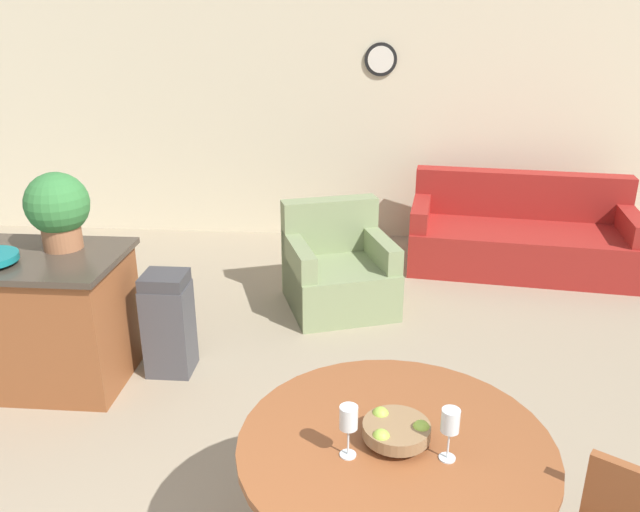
{
  "coord_description": "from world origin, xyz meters",
  "views": [
    {
      "loc": [
        0.53,
        -0.98,
        2.34
      ],
      "look_at": [
        0.25,
        2.55,
        0.97
      ],
      "focal_mm": 35.0,
      "sensor_mm": 36.0,
      "label": 1
    }
  ],
  "objects_px": {
    "fruit_bowl": "(396,430)",
    "wine_glass_left": "(349,420)",
    "wine_glass_right": "(450,423)",
    "dining_table": "(394,477)",
    "couch": "(519,237)",
    "trash_bin": "(169,324)",
    "kitchen_island": "(40,318)",
    "potted_plant": "(58,208)",
    "armchair": "(338,273)"
  },
  "relations": [
    {
      "from": "fruit_bowl",
      "to": "potted_plant",
      "type": "height_order",
      "value": "potted_plant"
    },
    {
      "from": "dining_table",
      "to": "wine_glass_right",
      "type": "relative_size",
      "value": 5.75
    },
    {
      "from": "wine_glass_left",
      "to": "couch",
      "type": "bearing_deg",
      "value": 68.76
    },
    {
      "from": "potted_plant",
      "to": "trash_bin",
      "type": "xyz_separation_m",
      "value": [
        0.65,
        0.01,
        -0.82
      ]
    },
    {
      "from": "fruit_bowl",
      "to": "trash_bin",
      "type": "height_order",
      "value": "fruit_bowl"
    },
    {
      "from": "wine_glass_left",
      "to": "wine_glass_right",
      "type": "bearing_deg",
      "value": 1.7
    },
    {
      "from": "couch",
      "to": "wine_glass_right",
      "type": "bearing_deg",
      "value": -99.19
    },
    {
      "from": "fruit_bowl",
      "to": "wine_glass_left",
      "type": "relative_size",
      "value": 1.22
    },
    {
      "from": "dining_table",
      "to": "fruit_bowl",
      "type": "height_order",
      "value": "fruit_bowl"
    },
    {
      "from": "wine_glass_left",
      "to": "potted_plant",
      "type": "relative_size",
      "value": 0.43
    },
    {
      "from": "trash_bin",
      "to": "couch",
      "type": "distance_m",
      "value": 3.59
    },
    {
      "from": "trash_bin",
      "to": "couch",
      "type": "xyz_separation_m",
      "value": [
        2.84,
        2.2,
        -0.07
      ]
    },
    {
      "from": "kitchen_island",
      "to": "couch",
      "type": "bearing_deg",
      "value": 32.88
    },
    {
      "from": "trash_bin",
      "to": "dining_table",
      "type": "bearing_deg",
      "value": -48.66
    },
    {
      "from": "potted_plant",
      "to": "kitchen_island",
      "type": "bearing_deg",
      "value": -137.82
    },
    {
      "from": "wine_glass_left",
      "to": "kitchen_island",
      "type": "distance_m",
      "value": 2.7
    },
    {
      "from": "couch",
      "to": "armchair",
      "type": "bearing_deg",
      "value": -141.79
    },
    {
      "from": "dining_table",
      "to": "fruit_bowl",
      "type": "bearing_deg",
      "value": -169.35
    },
    {
      "from": "wine_glass_left",
      "to": "armchair",
      "type": "relative_size",
      "value": 0.21
    },
    {
      "from": "fruit_bowl",
      "to": "couch",
      "type": "bearing_deg",
      "value": 70.66
    },
    {
      "from": "fruit_bowl",
      "to": "wine_glass_left",
      "type": "xyz_separation_m",
      "value": [
        -0.18,
        -0.1,
        0.11
      ]
    },
    {
      "from": "dining_table",
      "to": "trash_bin",
      "type": "relative_size",
      "value": 1.72
    },
    {
      "from": "kitchen_island",
      "to": "trash_bin",
      "type": "height_order",
      "value": "kitchen_island"
    },
    {
      "from": "wine_glass_left",
      "to": "trash_bin",
      "type": "xyz_separation_m",
      "value": [
        -1.29,
        1.78,
        -0.57
      ]
    },
    {
      "from": "dining_table",
      "to": "fruit_bowl",
      "type": "distance_m",
      "value": 0.23
    },
    {
      "from": "wine_glass_left",
      "to": "fruit_bowl",
      "type": "bearing_deg",
      "value": 27.44
    },
    {
      "from": "wine_glass_right",
      "to": "trash_bin",
      "type": "xyz_separation_m",
      "value": [
        -1.67,
        1.76,
        -0.57
      ]
    },
    {
      "from": "wine_glass_right",
      "to": "potted_plant",
      "type": "distance_m",
      "value": 2.92
    },
    {
      "from": "fruit_bowl",
      "to": "kitchen_island",
      "type": "height_order",
      "value": "kitchen_island"
    },
    {
      "from": "wine_glass_right",
      "to": "wine_glass_left",
      "type": "bearing_deg",
      "value": -178.3
    },
    {
      "from": "dining_table",
      "to": "fruit_bowl",
      "type": "relative_size",
      "value": 4.71
    },
    {
      "from": "wine_glass_right",
      "to": "kitchen_island",
      "type": "height_order",
      "value": "wine_glass_right"
    },
    {
      "from": "kitchen_island",
      "to": "armchair",
      "type": "xyz_separation_m",
      "value": [
        1.93,
        1.32,
        -0.16
      ]
    },
    {
      "from": "armchair",
      "to": "trash_bin",
      "type": "bearing_deg",
      "value": -152.57
    },
    {
      "from": "fruit_bowl",
      "to": "wine_glass_right",
      "type": "xyz_separation_m",
      "value": [
        0.19,
        -0.08,
        0.11
      ]
    },
    {
      "from": "couch",
      "to": "potted_plant",
      "type": "bearing_deg",
      "value": -140.38
    },
    {
      "from": "fruit_bowl",
      "to": "potted_plant",
      "type": "bearing_deg",
      "value": 141.94
    },
    {
      "from": "potted_plant",
      "to": "armchair",
      "type": "distance_m",
      "value": 2.29
    },
    {
      "from": "dining_table",
      "to": "kitchen_island",
      "type": "distance_m",
      "value": 2.76
    },
    {
      "from": "trash_bin",
      "to": "armchair",
      "type": "distance_m",
      "value": 1.6
    },
    {
      "from": "kitchen_island",
      "to": "dining_table",
      "type": "bearing_deg",
      "value": -33.42
    },
    {
      "from": "dining_table",
      "to": "armchair",
      "type": "bearing_deg",
      "value": 97.5
    },
    {
      "from": "armchair",
      "to": "dining_table",
      "type": "bearing_deg",
      "value": -101.55
    },
    {
      "from": "wine_glass_right",
      "to": "dining_table",
      "type": "bearing_deg",
      "value": 156.12
    },
    {
      "from": "trash_bin",
      "to": "wine_glass_left",
      "type": "bearing_deg",
      "value": -53.95
    },
    {
      "from": "wine_glass_right",
      "to": "couch",
      "type": "xyz_separation_m",
      "value": [
        1.17,
        3.97,
        -0.63
      ]
    },
    {
      "from": "dining_table",
      "to": "kitchen_island",
      "type": "height_order",
      "value": "kitchen_island"
    },
    {
      "from": "trash_bin",
      "to": "armchair",
      "type": "relative_size",
      "value": 0.69
    },
    {
      "from": "wine_glass_right",
      "to": "trash_bin",
      "type": "bearing_deg",
      "value": 133.4
    },
    {
      "from": "armchair",
      "to": "wine_glass_left",
      "type": "bearing_deg",
      "value": -105.37
    }
  ]
}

